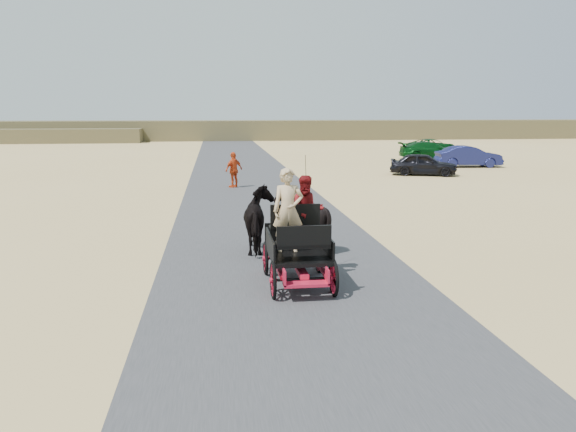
{
  "coord_description": "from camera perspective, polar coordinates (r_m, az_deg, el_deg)",
  "views": [
    {
      "loc": [
        -1.59,
        -9.48,
        3.73
      ],
      "look_at": [
        0.13,
        3.74,
        1.2
      ],
      "focal_mm": 35.0,
      "sensor_mm": 36.0,
      "label": 1
    }
  ],
  "objects": [
    {
      "name": "ground",
      "position": [
        10.31,
        2.01,
        -10.48
      ],
      "size": [
        140.0,
        140.0,
        0.0
      ],
      "primitive_type": "plane",
      "color": "tan"
    },
    {
      "name": "pedestrian",
      "position": [
        27.41,
        -5.52,
        4.69
      ],
      "size": [
        1.05,
        0.96,
        1.73
      ],
      "primitive_type": "imported",
      "rotation": [
        0.0,
        0.0,
        3.82
      ],
      "color": "#CB4117",
      "rests_on": "ground"
    },
    {
      "name": "carriage",
      "position": [
        12.22,
        0.97,
        -5.26
      ],
      "size": [
        1.3,
        2.4,
        0.72
      ],
      "primitive_type": null,
      "color": "black",
      "rests_on": "ground"
    },
    {
      "name": "ridge_far",
      "position": [
        71.54,
        -6.2,
        8.66
      ],
      "size": [
        140.0,
        6.0,
        2.4
      ],
      "primitive_type": "cube",
      "color": "brown",
      "rests_on": "ground"
    },
    {
      "name": "horse_left",
      "position": [
        14.95,
        -2.78,
        -0.38
      ],
      "size": [
        0.91,
        2.01,
        1.7
      ],
      "primitive_type": "imported",
      "rotation": [
        0.0,
        0.0,
        3.14
      ],
      "color": "black",
      "rests_on": "ground"
    },
    {
      "name": "car_a",
      "position": [
        33.42,
        13.58,
        5.15
      ],
      "size": [
        4.06,
        2.71,
        1.29
      ],
      "primitive_type": "imported",
      "rotation": [
        0.0,
        0.0,
        1.22
      ],
      "color": "black",
      "rests_on": "ground"
    },
    {
      "name": "car_c",
      "position": [
        44.43,
        14.22,
        6.47
      ],
      "size": [
        4.73,
        2.14,
        1.34
      ],
      "primitive_type": "imported",
      "rotation": [
        0.0,
        0.0,
        1.51
      ],
      "color": "#0C4C19",
      "rests_on": "ground"
    },
    {
      "name": "horse_right",
      "position": [
        15.07,
        1.39,
        -0.28
      ],
      "size": [
        1.37,
        1.54,
        1.7
      ],
      "primitive_type": "imported",
      "rotation": [
        0.0,
        0.0,
        3.14
      ],
      "color": "black",
      "rests_on": "ground"
    },
    {
      "name": "car_d",
      "position": [
        51.29,
        14.45,
        6.92
      ],
      "size": [
        4.61,
        2.62,
        1.21
      ],
      "primitive_type": "imported",
      "rotation": [
        0.0,
        0.0,
        1.72
      ],
      "color": "#0C4C19",
      "rests_on": "ground"
    },
    {
      "name": "road",
      "position": [
        10.31,
        2.01,
        -10.45
      ],
      "size": [
        6.0,
        140.0,
        0.01
      ],
      "primitive_type": "cube",
      "color": "#38383A",
      "rests_on": "ground"
    },
    {
      "name": "driver_man",
      "position": [
        11.96,
        0.01,
        0.58
      ],
      "size": [
        0.66,
        0.43,
        1.8
      ],
      "primitive_type": "imported",
      "color": "tan",
      "rests_on": "carriage"
    },
    {
      "name": "passenger_woman",
      "position": [
        12.58,
        1.94,
        0.57
      ],
      "size": [
        0.77,
        0.6,
        1.58
      ],
      "primitive_type": "imported",
      "color": "#660C0F",
      "rests_on": "carriage"
    },
    {
      "name": "car_b",
      "position": [
        39.07,
        17.86,
        5.78
      ],
      "size": [
        4.33,
        1.81,
        1.39
      ],
      "primitive_type": "imported",
      "rotation": [
        0.0,
        0.0,
        1.49
      ],
      "color": "navy",
      "rests_on": "ground"
    }
  ]
}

